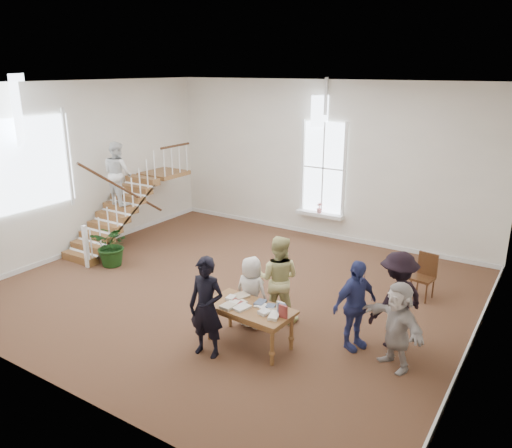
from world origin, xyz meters
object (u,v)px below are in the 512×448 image
Objects in this scene: library_table at (249,311)px; side_chair at (425,273)px; elderly_woman at (251,292)px; police_officer at (206,307)px; person_yellow at (278,279)px; woman_cluster_b at (397,300)px; woman_cluster_c at (397,326)px; floor_plant at (113,245)px; woman_cluster_a at (355,305)px.

side_chair reaches higher than library_table.
police_officer is at bearing 85.61° from elderly_woman.
elderly_woman is at bearing 43.40° from person_yellow.
woman_cluster_b is 1.17× the size of woman_cluster_c.
police_officer is 1.27m from elderly_woman.
woman_cluster_c is at bearing 155.81° from person_yellow.
woman_cluster_c is (2.43, 0.73, 0.10)m from library_table.
woman_cluster_b reaches higher than library_table.
woman_cluster_c reaches higher than floor_plant.
elderly_woman is 0.93× the size of woman_cluster_c.
woman_cluster_c is 2.97m from side_chair.
police_officer is 3.19m from woman_cluster_c.
woman_cluster_c is 7.43m from floor_plant.
police_officer reaches higher than side_chair.
person_yellow is 4.94m from floor_plant.
library_table is 0.69m from elderly_woman.
woman_cluster_b is (2.21, 1.38, 0.23)m from library_table.
woman_cluster_b is at bearing 171.39° from person_yellow.
woman_cluster_b reaches higher than side_chair.
elderly_woman is (0.10, 1.25, -0.19)m from police_officer.
woman_cluster_b is at bearing 30.40° from police_officer.
floor_plant is at bearing -8.48° from elderly_woman.
library_table is at bearing -14.69° from floor_plant.
library_table is at bearing 144.73° from woman_cluster_a.
police_officer is 4.94m from floor_plant.
woman_cluster_c is (0.22, -0.65, -0.13)m from woman_cluster_b.
police_officer is 1.00× the size of woman_cluster_b.
woman_cluster_c is at bearing -78.97° from woman_cluster_a.
woman_cluster_a is (2.06, 1.58, -0.07)m from police_officer.
side_chair is at bearing -128.59° from elderly_woman.
woman_cluster_c is at bearing -74.94° from side_chair.
library_table is 0.82m from police_officer.
woman_cluster_a is at bearing -161.65° from woman_cluster_c.
floor_plant is at bearing 169.11° from library_table.
woman_cluster_c is 1.52× the size of side_chair.
woman_cluster_a is at bearing 30.54° from police_officer.
woman_cluster_a is (1.96, 0.33, 0.12)m from elderly_woman.
side_chair is at bearing -150.19° from woman_cluster_b.
woman_cluster_b reaches higher than woman_cluster_c.
police_officer reaches higher than floor_plant.
woman_cluster_a is 0.75m from woman_cluster_b.
elderly_woman is 1.41× the size of side_chair.
elderly_woman is 0.85× the size of woman_cluster_a.
woman_cluster_b is 1.79× the size of side_chair.
woman_cluster_b is 7.19m from floor_plant.
person_yellow is 2.50m from woman_cluster_c.
person_yellow is 1.15× the size of woman_cluster_c.
police_officer is 1.27× the size of elderly_woman.
side_chair is at bearing 18.47° from floor_plant.
woman_cluster_c reaches higher than library_table.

